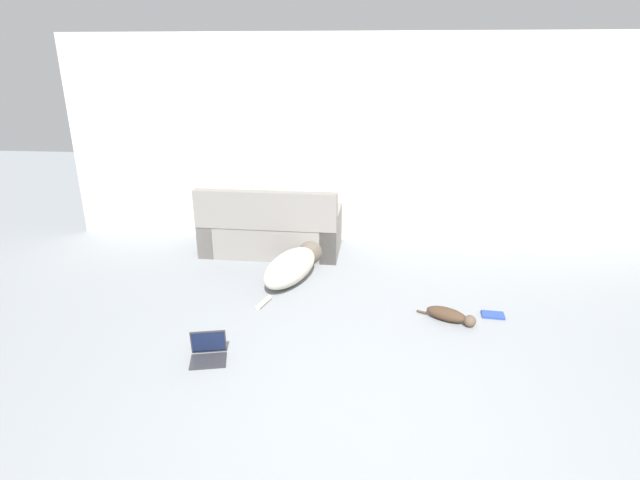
{
  "coord_description": "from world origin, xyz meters",
  "views": [
    {
      "loc": [
        -0.06,
        -2.47,
        2.32
      ],
      "look_at": [
        -0.49,
        2.13,
        0.63
      ],
      "focal_mm": 28.0,
      "sensor_mm": 36.0,
      "label": 1
    }
  ],
  "objects_px": {
    "cat": "(450,315)",
    "book_blue": "(493,315)",
    "couch": "(271,231)",
    "dog": "(294,264)",
    "laptop_open": "(208,350)"
  },
  "relations": [
    {
      "from": "couch",
      "to": "dog",
      "type": "xyz_separation_m",
      "value": [
        0.4,
        -0.76,
        -0.11
      ]
    },
    {
      "from": "dog",
      "to": "book_blue",
      "type": "xyz_separation_m",
      "value": [
        2.02,
        -0.72,
        -0.15
      ]
    },
    {
      "from": "dog",
      "to": "laptop_open",
      "type": "bearing_deg",
      "value": -178.98
    },
    {
      "from": "cat",
      "to": "book_blue",
      "type": "xyz_separation_m",
      "value": [
        0.43,
        0.13,
        -0.05
      ]
    },
    {
      "from": "book_blue",
      "to": "dog",
      "type": "bearing_deg",
      "value": 160.39
    },
    {
      "from": "dog",
      "to": "book_blue",
      "type": "bearing_deg",
      "value": -92.49
    },
    {
      "from": "couch",
      "to": "book_blue",
      "type": "distance_m",
      "value": 2.84
    },
    {
      "from": "couch",
      "to": "book_blue",
      "type": "bearing_deg",
      "value": 150.14
    },
    {
      "from": "cat",
      "to": "laptop_open",
      "type": "xyz_separation_m",
      "value": [
        -2.06,
        -0.8,
        0.01
      ]
    },
    {
      "from": "cat",
      "to": "book_blue",
      "type": "bearing_deg",
      "value": 44.93
    },
    {
      "from": "couch",
      "to": "laptop_open",
      "type": "bearing_deg",
      "value": 89.78
    },
    {
      "from": "couch",
      "to": "book_blue",
      "type": "relative_size",
      "value": 7.89
    },
    {
      "from": "dog",
      "to": "laptop_open",
      "type": "height_order",
      "value": "dog"
    },
    {
      "from": "dog",
      "to": "laptop_open",
      "type": "relative_size",
      "value": 4.37
    },
    {
      "from": "laptop_open",
      "to": "book_blue",
      "type": "distance_m",
      "value": 2.66
    }
  ]
}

